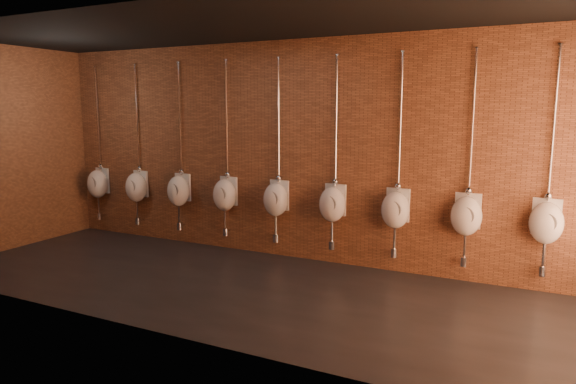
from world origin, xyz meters
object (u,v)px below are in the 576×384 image
urinal_7 (466,215)px  urinal_8 (546,222)px  urinal_0 (98,183)px  urinal_2 (179,190)px  urinal_4 (276,198)px  urinal_6 (396,209)px  urinal_1 (137,186)px  urinal_3 (225,194)px  urinal_5 (333,203)px

urinal_7 → urinal_8: bearing=0.0°
urinal_0 → urinal_8: same height
urinal_2 → urinal_7: same height
urinal_4 → urinal_6: size_ratio=1.00×
urinal_1 → urinal_3: size_ratio=1.00×
urinal_1 → urinal_3: (1.80, 0.00, 0.00)m
urinal_2 → urinal_4: bearing=0.0°
urinal_2 → urinal_6: (3.60, 0.00, 0.00)m
urinal_4 → urinal_5: same height
urinal_2 → urinal_5: bearing=0.0°
urinal_0 → urinal_1: 0.90m
urinal_1 → urinal_5: 3.60m
urinal_2 → urinal_5: 2.70m
urinal_5 → urinal_7: bearing=0.0°
urinal_2 → urinal_3: same height
urinal_7 → urinal_3: bearing=180.0°
urinal_4 → urinal_8: 3.60m
urinal_0 → urinal_6: (5.40, 0.00, 0.00)m
urinal_0 → urinal_3: bearing=0.0°
urinal_2 → urinal_3: size_ratio=1.00×
urinal_7 → urinal_4: bearing=180.0°
urinal_0 → urinal_4: size_ratio=1.00×
urinal_8 → urinal_2: bearing=180.0°
urinal_0 → urinal_3: same height
urinal_7 → urinal_8: (0.90, 0.00, 0.00)m
urinal_2 → urinal_5: (2.70, 0.00, 0.00)m
urinal_3 → urinal_7: bearing=0.0°
urinal_0 → urinal_1: bearing=0.0°
urinal_0 → urinal_7: (6.30, 0.00, 0.00)m
urinal_2 → urinal_3: (0.90, 0.00, 0.00)m
urinal_3 → urinal_6: 2.70m
urinal_8 → urinal_4: bearing=180.0°
urinal_5 → urinal_3: bearing=180.0°
urinal_0 → urinal_5: 4.50m
urinal_4 → urinal_7: same height
urinal_8 → urinal_5: bearing=180.0°
urinal_0 → urinal_3: (2.70, 0.00, 0.00)m
urinal_0 → urinal_7: 6.30m
urinal_4 → urinal_8: bearing=0.0°
urinal_8 → urinal_6: bearing=180.0°
urinal_2 → urinal_7: size_ratio=1.00×
urinal_4 → urinal_7: bearing=0.0°
urinal_6 → urinal_7: bearing=0.0°
urinal_1 → urinal_5: size_ratio=1.00×
urinal_5 → urinal_6: bearing=0.0°
urinal_0 → urinal_2: 1.80m
urinal_7 → urinal_6: bearing=180.0°
urinal_8 → urinal_7: bearing=180.0°
urinal_1 → urinal_6: 4.50m
urinal_2 → urinal_1: bearing=180.0°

